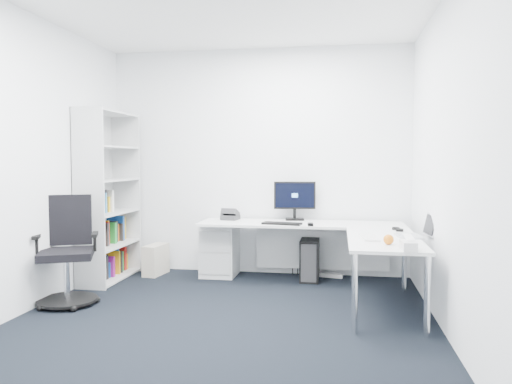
% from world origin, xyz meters
% --- Properties ---
extents(ground, '(4.20, 4.20, 0.00)m').
position_xyz_m(ground, '(0.00, 0.00, 0.00)').
color(ground, black).
extents(wall_back, '(3.60, 0.02, 2.70)m').
position_xyz_m(wall_back, '(0.00, 2.10, 1.35)').
color(wall_back, white).
rests_on(wall_back, ground).
extents(wall_front, '(3.60, 0.02, 2.70)m').
position_xyz_m(wall_front, '(0.00, -2.10, 1.35)').
color(wall_front, white).
rests_on(wall_front, ground).
extents(wall_left, '(0.02, 4.20, 2.70)m').
position_xyz_m(wall_left, '(-1.80, 0.00, 1.35)').
color(wall_left, white).
rests_on(wall_left, ground).
extents(wall_right, '(0.02, 4.20, 2.70)m').
position_xyz_m(wall_right, '(1.80, 0.00, 1.35)').
color(wall_right, white).
rests_on(wall_right, ground).
extents(l_desk, '(2.28, 1.28, 0.67)m').
position_xyz_m(l_desk, '(0.55, 1.40, 0.33)').
color(l_desk, silver).
rests_on(l_desk, ground).
extents(drawer_pedestal, '(0.40, 0.50, 0.61)m').
position_xyz_m(drawer_pedestal, '(-0.42, 1.88, 0.31)').
color(drawer_pedestal, silver).
rests_on(drawer_pedestal, ground).
extents(bookshelf, '(0.37, 0.96, 1.92)m').
position_xyz_m(bookshelf, '(-1.62, 1.45, 0.96)').
color(bookshelf, silver).
rests_on(bookshelf, ground).
extents(task_chair, '(0.76, 0.76, 1.03)m').
position_xyz_m(task_chair, '(-1.56, 0.43, 0.52)').
color(task_chair, black).
rests_on(task_chair, ground).
extents(black_pc_tower, '(0.21, 0.48, 0.47)m').
position_xyz_m(black_pc_tower, '(0.65, 1.83, 0.23)').
color(black_pc_tower, black).
rests_on(black_pc_tower, ground).
extents(beige_pc_tower, '(0.22, 0.40, 0.36)m').
position_xyz_m(beige_pc_tower, '(-1.19, 1.77, 0.18)').
color(beige_pc_tower, '#BEB6A2').
rests_on(beige_pc_tower, ground).
extents(power_strip, '(0.38, 0.13, 0.04)m').
position_xyz_m(power_strip, '(0.84, 1.97, 0.02)').
color(power_strip, silver).
rests_on(power_strip, ground).
extents(monitor, '(0.50, 0.22, 0.47)m').
position_xyz_m(monitor, '(0.46, 1.96, 0.90)').
color(monitor, black).
rests_on(monitor, l_desk).
extents(black_keyboard, '(0.45, 0.23, 0.02)m').
position_xyz_m(black_keyboard, '(0.36, 1.53, 0.68)').
color(black_keyboard, black).
rests_on(black_keyboard, l_desk).
extents(mouse, '(0.07, 0.10, 0.03)m').
position_xyz_m(mouse, '(0.67, 1.47, 0.68)').
color(mouse, black).
rests_on(mouse, l_desk).
extents(desk_phone, '(0.22, 0.22, 0.13)m').
position_xyz_m(desk_phone, '(-0.30, 1.88, 0.73)').
color(desk_phone, '#2C2C2F').
rests_on(desk_phone, l_desk).
extents(laptop, '(0.34, 0.34, 0.22)m').
position_xyz_m(laptop, '(1.61, 0.83, 0.78)').
color(laptop, silver).
rests_on(laptop, l_desk).
extents(white_keyboard, '(0.17, 0.47, 0.02)m').
position_xyz_m(white_keyboard, '(1.24, 0.72, 0.67)').
color(white_keyboard, silver).
rests_on(white_keyboard, l_desk).
extents(headphones, '(0.14, 0.19, 0.05)m').
position_xyz_m(headphones, '(1.55, 1.25, 0.69)').
color(headphones, black).
rests_on(headphones, l_desk).
extents(orange_fruit, '(0.09, 0.09, 0.09)m').
position_xyz_m(orange_fruit, '(1.38, 0.37, 0.71)').
color(orange_fruit, orange).
rests_on(orange_fruit, l_desk).
extents(tissue_box, '(0.12, 0.21, 0.07)m').
position_xyz_m(tissue_box, '(1.51, 0.12, 0.70)').
color(tissue_box, silver).
rests_on(tissue_box, l_desk).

